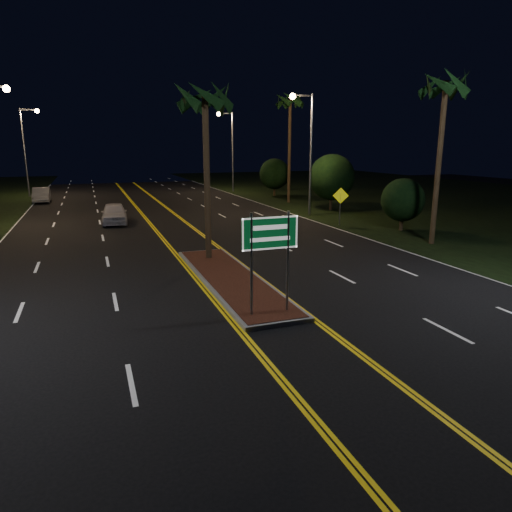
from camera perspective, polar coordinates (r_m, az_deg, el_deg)
name	(u,v)px	position (r m, az deg, el deg)	size (l,w,h in m)	color
ground	(309,354)	(12.22, 6.67, -12.04)	(120.00, 120.00, 0.00)	black
grass_right	(470,201)	(49.67, 25.14, 6.26)	(40.00, 110.00, 0.01)	black
median_island	(231,279)	(18.29, -3.19, -2.88)	(2.25, 10.25, 0.17)	gray
highway_sign	(270,243)	(13.87, 1.77, 1.67)	(1.80, 0.08, 3.20)	gray
streetlight_left_far	(27,142)	(54.08, -26.67, 12.63)	(1.91, 0.44, 9.00)	gray
streetlight_right_mid	(307,140)	(35.45, 6.35, 14.17)	(1.91, 0.44, 9.00)	gray
streetlight_right_far	(229,142)	(54.11, -3.35, 14.01)	(1.91, 0.44, 9.00)	gray
palm_median	(205,98)	(21.01, -6.41, 19.01)	(2.40, 2.40, 8.30)	#382819
palm_right_near	(446,86)	(26.62, 22.65, 18.98)	(2.40, 2.40, 9.30)	#382819
palm_right_far	(290,102)	(43.79, 4.30, 18.66)	(2.40, 2.40, 10.30)	#382819
shrub_near	(403,200)	(30.36, 17.88, 6.68)	(2.70, 2.70, 3.30)	#382819
shrub_mid	(332,177)	(38.88, 9.45, 9.69)	(3.78, 3.78, 4.62)	#382819
shrub_far	(275,174)	(49.61, 2.33, 10.22)	(3.24, 3.24, 3.96)	#382819
car_near	(114,212)	(33.26, -17.33, 5.33)	(2.13, 4.97, 1.66)	silver
car_far	(41,194)	(48.53, -25.25, 7.06)	(2.07, 4.83, 1.61)	silver
warning_sign	(340,201)	(31.38, 10.51, 6.79)	(0.99, 0.46, 2.55)	gray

